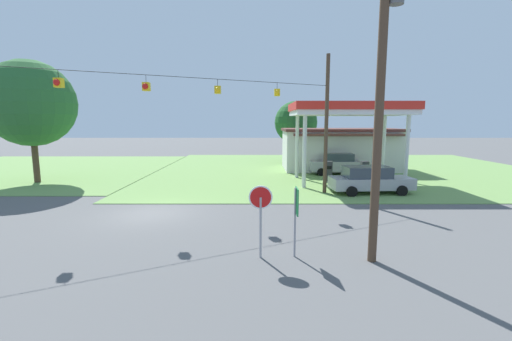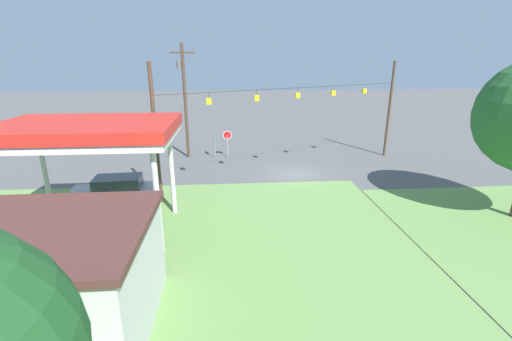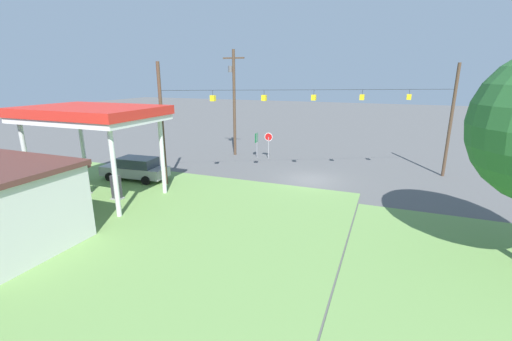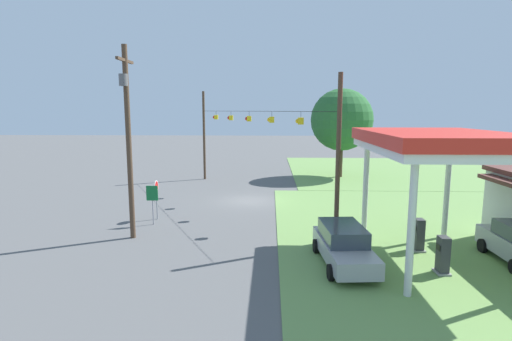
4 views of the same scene
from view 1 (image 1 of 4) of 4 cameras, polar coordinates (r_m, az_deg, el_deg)
ground_plane at (r=18.10m, az=-16.75°, el=-6.90°), size 160.00×160.00×0.00m
grass_verge_station_corner at (r=34.17m, az=15.20°, el=0.20°), size 36.00×28.00×0.04m
grass_verge_opposite_corner at (r=39.26m, az=-32.54°, el=0.20°), size 24.00×24.00×0.04m
gas_station_canopy at (r=26.47m, az=15.41°, el=9.60°), size 8.43×5.71×5.94m
gas_station_store at (r=33.74m, az=13.97°, el=3.50°), size 10.85×6.27×3.93m
fuel_pump_near at (r=26.42m, az=12.15°, el=-0.32°), size 0.71×0.56×1.63m
fuel_pump_far at (r=27.12m, az=17.85°, el=-0.32°), size 0.71×0.56×1.63m
car_at_pumps_front at (r=23.07m, az=18.61°, el=-1.45°), size 5.26×2.39×1.76m
car_at_pumps_rear at (r=30.57m, az=13.37°, el=1.12°), size 4.38×2.17×1.86m
stop_sign_roadside at (r=11.48m, az=0.97°, el=-5.88°), size 0.80×0.08×2.50m
route_sign at (r=11.67m, az=6.92°, el=-6.24°), size 0.10×0.70×2.40m
utility_pole_main at (r=11.57m, az=20.43°, el=13.01°), size 2.20×0.44×10.18m
signal_span_gantry at (r=17.49m, az=-17.42°, el=8.54°), size 19.58×10.24×8.71m
tree_behind_station at (r=38.99m, az=6.86°, el=7.94°), size 4.77×4.77×6.87m
tree_west_verge at (r=30.46m, az=-33.25°, el=9.31°), size 6.29×6.29×9.06m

